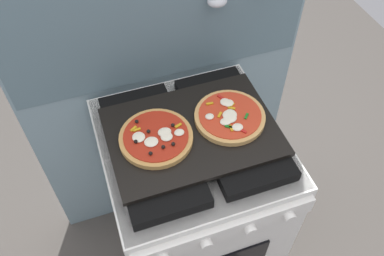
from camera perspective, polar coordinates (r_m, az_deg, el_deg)
The scene contains 6 objects.
ground_plane at distance 2.08m, azimuth 0.00°, elevation -16.58°, with size 4.00×4.00×0.00m, color #4C4742.
kitchen_backsplash at distance 1.60m, azimuth -3.88°, elevation 5.51°, with size 1.10×0.09×1.55m.
stove at distance 1.67m, azimuth 0.02°, elevation -10.54°, with size 0.60×0.64×0.90m.
baking_tray at distance 1.29m, azimuth 0.00°, elevation -0.51°, with size 0.54×0.38×0.02m, color black.
pizza_left at distance 1.26m, azimuth -5.07°, elevation -1.43°, with size 0.23×0.23×0.03m.
pizza_right at distance 1.31m, azimuth 5.35°, elevation 1.66°, with size 0.23×0.23×0.03m.
Camera 1 is at (-0.27, -0.77, 1.91)m, focal length 37.59 mm.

